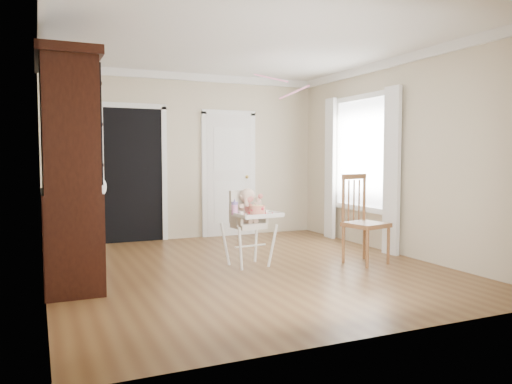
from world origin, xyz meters
name	(u,v)px	position (x,y,z in m)	size (l,w,h in m)	color
floor	(248,268)	(0.00, 0.00, 0.00)	(5.00, 5.00, 0.00)	brown
ceiling	(247,40)	(0.00, 0.00, 2.70)	(5.00, 5.00, 0.00)	white
wall_back	(189,156)	(0.00, 2.50, 1.35)	(4.50, 4.50, 0.00)	beige
wall_left	(41,156)	(-2.25, 0.00, 1.35)	(5.00, 5.00, 0.00)	beige
wall_right	(399,156)	(2.25, 0.00, 1.35)	(5.00, 5.00, 0.00)	beige
crown_molding	(247,46)	(0.00, 0.00, 2.64)	(4.50, 5.00, 0.12)	white
doorway	(134,172)	(-0.90, 2.48, 1.11)	(1.06, 0.05, 2.22)	black
closet_door	(229,176)	(0.70, 2.48, 1.02)	(0.96, 0.09, 2.13)	white
window_right	(360,161)	(2.18, 0.80, 1.29)	(0.13, 1.84, 2.30)	white
high_chair	(249,219)	(0.07, 0.12, 0.58)	(0.60, 0.72, 0.95)	white
baby	(248,207)	(0.07, 0.14, 0.73)	(0.30, 0.22, 0.44)	beige
cake	(257,210)	(0.08, -0.11, 0.71)	(0.24, 0.24, 0.11)	silver
sippy_cup	(235,208)	(-0.16, 0.02, 0.74)	(0.08, 0.08, 0.19)	#E88ECB
china_cabinet	(69,172)	(-1.99, 0.06, 1.19)	(0.63, 1.41, 2.37)	black
dining_chair	(364,222)	(1.47, -0.30, 0.52)	(0.55, 0.55, 1.12)	brown
streamer	(271,78)	(0.64, 0.69, 2.40)	(0.03, 0.50, 0.02)	pink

